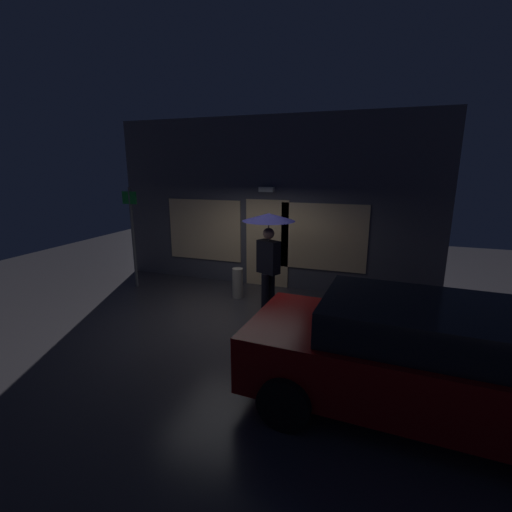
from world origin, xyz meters
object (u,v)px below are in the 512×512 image
parked_car (424,358)px  sidewalk_bollard (238,283)px  person_with_umbrella (269,238)px  street_sign_post (133,232)px

parked_car → sidewalk_bollard: size_ratio=6.25×
person_with_umbrella → street_sign_post: size_ratio=0.83×
parked_car → person_with_umbrella: bearing=140.5°
person_with_umbrella → parked_car: bearing=-17.7°
sidewalk_bollard → parked_car: bearing=-40.0°
street_sign_post → sidewalk_bollard: 2.94m
person_with_umbrella → sidewalk_bollard: (-0.92, 0.56, -1.23)m
parked_car → street_sign_post: bearing=158.3°
person_with_umbrella → sidewalk_bollard: 1.64m
street_sign_post → sidewalk_bollard: street_sign_post is taller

